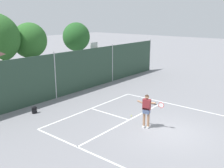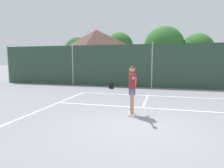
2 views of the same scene
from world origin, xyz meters
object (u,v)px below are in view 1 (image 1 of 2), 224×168
at_px(basketball_hoop, 94,56).
at_px(tennis_ball, 131,116).
at_px(tennis_player, 147,108).
at_px(backpack_black, 34,110).

relative_size(basketball_hoop, tennis_ball, 53.79).
height_order(basketball_hoop, tennis_player, basketball_hoop).
bearing_deg(tennis_player, basketball_hoop, 57.77).
relative_size(basketball_hoop, backpack_black, 7.67).
height_order(basketball_hoop, backpack_black, basketball_hoop).
bearing_deg(tennis_player, backpack_black, 111.32).
xyz_separation_m(tennis_ball, backpack_black, (-3.34, 4.96, 0.16)).
bearing_deg(backpack_black, tennis_player, -68.68).
distance_m(tennis_ball, backpack_black, 5.98).
bearing_deg(tennis_ball, basketball_hoop, 56.96).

